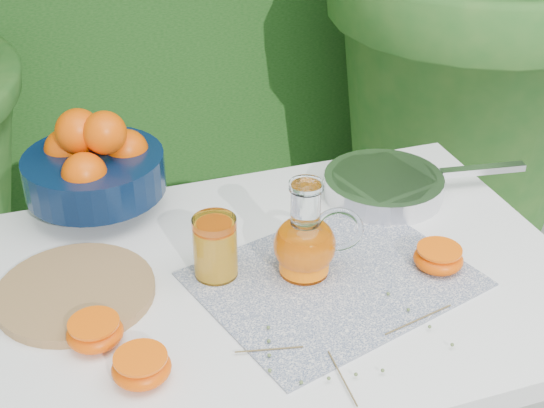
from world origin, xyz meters
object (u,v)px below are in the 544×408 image
object	(u,v)px
fruit_bowl	(94,164)
juice_pitcher	(306,242)
saute_pan	(385,184)
cutting_board	(76,292)
white_table	(276,314)

from	to	relation	value
fruit_bowl	juice_pitcher	xyz separation A→B (m)	(0.30, -0.32, -0.03)
juice_pitcher	saute_pan	distance (m)	0.31
fruit_bowl	saute_pan	world-z (taller)	fruit_bowl
cutting_board	fruit_bowl	bearing A→B (deg)	74.19
cutting_board	saute_pan	distance (m)	0.62
white_table	saute_pan	bearing A→B (deg)	32.32
cutting_board	juice_pitcher	bearing A→B (deg)	-9.33
fruit_bowl	white_table	bearing A→B (deg)	-51.73
white_table	saute_pan	size ratio (longest dim) A/B	2.38
white_table	juice_pitcher	size ratio (longest dim) A/B	5.86
fruit_bowl	saute_pan	size ratio (longest dim) A/B	0.79
juice_pitcher	cutting_board	bearing A→B (deg)	170.67
cutting_board	saute_pan	world-z (taller)	saute_pan
cutting_board	fruit_bowl	size ratio (longest dim) A/B	0.76
cutting_board	juice_pitcher	size ratio (longest dim) A/B	1.49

